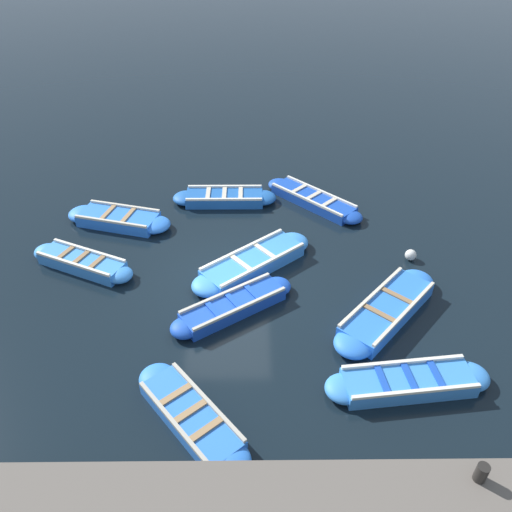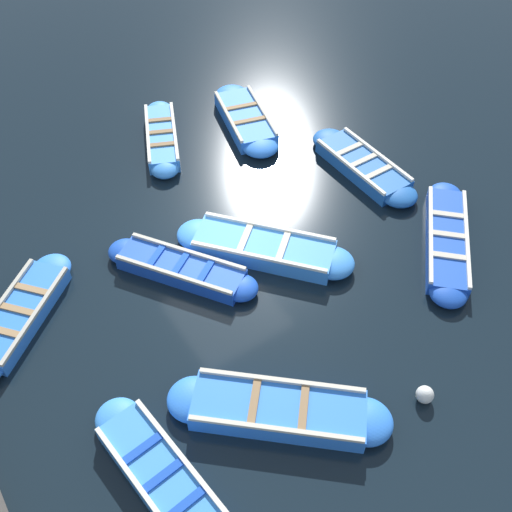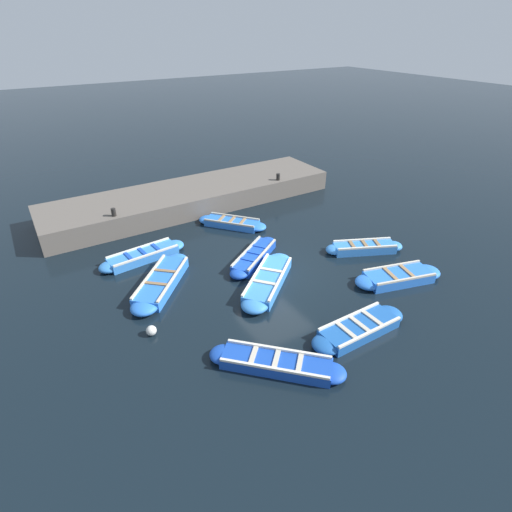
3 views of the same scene
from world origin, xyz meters
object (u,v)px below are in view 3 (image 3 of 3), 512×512
object	(u,v)px
boat_broadside	(398,277)
boat_stern_in	(364,248)
boat_end_of_row	(254,257)
bollard_north	(278,177)
boat_inner_gap	(359,329)
boat_centre	(268,281)
boat_alongside	(162,282)
boat_far_corner	(276,363)
boat_outer_left	(232,223)
boat_near_quay	(143,256)
buoy_orange_near	(151,331)
bollard_mid_north	(114,212)

from	to	relation	value
boat_broadside	boat_stern_in	world-z (taller)	boat_broadside
boat_end_of_row	bollard_north	size ratio (longest dim) A/B	9.31
boat_broadside	boat_inner_gap	size ratio (longest dim) A/B	1.03
boat_centre	boat_alongside	size ratio (longest dim) A/B	1.03
boat_broadside	boat_inner_gap	xyz separation A→B (m)	(-1.33, 3.28, -0.01)
boat_far_corner	boat_outer_left	bearing A→B (deg)	-21.19
boat_outer_left	bollard_north	bearing A→B (deg)	-64.78
boat_inner_gap	boat_near_quay	bearing A→B (deg)	28.25
boat_near_quay	boat_stern_in	bearing A→B (deg)	-117.86
boat_near_quay	buoy_orange_near	bearing A→B (deg)	164.75
boat_alongside	bollard_mid_north	world-z (taller)	bollard_mid_north
boat_outer_left	boat_broadside	bearing A→B (deg)	-157.82
boat_broadside	boat_centre	xyz separation A→B (m)	(2.32, 4.23, 0.01)
boat_inner_gap	boat_broadside	bearing A→B (deg)	-67.96
boat_stern_in	buoy_orange_near	world-z (taller)	boat_stern_in
boat_far_corner	boat_near_quay	distance (m)	7.77
boat_centre	boat_far_corner	bearing A→B (deg)	149.85
boat_broadside	boat_outer_left	distance (m)	7.87
boat_far_corner	bollard_north	distance (m)	12.54
bollard_north	boat_near_quay	bearing A→B (deg)	107.27
boat_end_of_row	boat_inner_gap	bearing A→B (deg)	-175.28
boat_far_corner	boat_end_of_row	size ratio (longest dim) A/B	1.00
bollard_mid_north	boat_end_of_row	bearing A→B (deg)	-140.90
boat_far_corner	boat_outer_left	size ratio (longest dim) A/B	1.06
bollard_north	boat_stern_in	bearing A→B (deg)	177.23
boat_centre	boat_stern_in	xyz separation A→B (m)	(-0.06, -4.77, -0.01)
boat_centre	boat_broadside	bearing A→B (deg)	-118.73
boat_centre	bollard_mid_north	xyz separation A→B (m)	(6.78, 3.58, 0.97)
bollard_north	buoy_orange_near	distance (m)	12.00
boat_far_corner	boat_alongside	world-z (taller)	boat_alongside
boat_alongside	buoy_orange_near	size ratio (longest dim) A/B	11.01
boat_centre	boat_near_quay	distance (m)	5.31
boat_inner_gap	boat_end_of_row	xyz separation A→B (m)	(5.41, 0.45, 0.00)
boat_alongside	boat_centre	bearing A→B (deg)	-120.88
boat_near_quay	bollard_mid_north	bearing A→B (deg)	7.03
boat_end_of_row	buoy_orange_near	size ratio (longest dim) A/B	10.14
boat_inner_gap	boat_near_quay	xyz separation A→B (m)	(7.83, 4.21, 0.00)
boat_end_of_row	buoy_orange_near	world-z (taller)	boat_end_of_row
boat_alongside	boat_stern_in	xyz separation A→B (m)	(-2.03, -8.07, -0.01)
boat_outer_left	boat_centre	size ratio (longest dim) A/B	0.84
boat_broadside	boat_far_corner	xyz separation A→B (m)	(-1.17, 6.25, -0.02)
bollard_mid_north	buoy_orange_near	distance (m)	7.27
boat_stern_in	buoy_orange_near	xyz separation A→B (m)	(-0.30, 9.26, -0.02)
boat_far_corner	bollard_mid_north	bearing A→B (deg)	8.60
boat_outer_left	boat_end_of_row	distance (m)	3.30
boat_stern_in	bollard_north	distance (m)	6.92
boat_inner_gap	boat_alongside	size ratio (longest dim) A/B	0.98
boat_near_quay	bollard_mid_north	size ratio (longest dim) A/B	10.44
boat_alongside	boat_near_quay	bearing A→B (deg)	-1.03
boat_broadside	boat_outer_left	xyz separation A→B (m)	(7.29, 2.97, -0.02)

